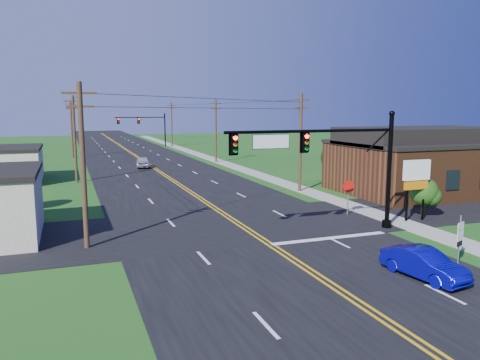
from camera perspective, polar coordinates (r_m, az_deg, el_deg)
name	(u,v)px	position (r m, az deg, el deg)	size (l,w,h in m)	color
ground	(334,290)	(20.60, 11.39, -13.07)	(260.00, 260.00, 0.00)	#174E16
road_main	(146,163)	(67.43, -11.43, 2.00)	(16.00, 220.00, 0.04)	black
road_cross	(237,225)	(30.95, -0.36, -5.49)	(70.00, 10.00, 0.04)	black
sidewalk	(240,168)	(60.39, -0.04, 1.44)	(2.00, 160.00, 0.08)	gray
signal_mast_main	(328,157)	(28.40, 10.69, 2.79)	(11.30, 0.60, 7.48)	black
signal_mast_far	(144,125)	(97.38, -11.68, 6.63)	(10.98, 0.60, 7.48)	black
brick_building	(420,167)	(45.95, 21.04, 1.52)	(14.20, 11.20, 4.70)	#552F18
utility_pole_left_a	(83,163)	(26.39, -18.60, 1.99)	(1.80, 0.28, 9.00)	#382719
utility_pole_left_b	(75,137)	(51.31, -19.51, 4.93)	(1.80, 0.28, 9.00)	#382719
utility_pole_left_c	(72,128)	(78.28, -19.84, 6.00)	(1.80, 0.28, 9.00)	#382719
utility_pole_right_a	(300,141)	(43.24, 7.38, 4.76)	(1.80, 0.28, 9.00)	#382719
utility_pole_right_b	(216,130)	(67.33, -2.97, 6.16)	(1.80, 0.28, 9.00)	#382719
utility_pole_right_c	(172,124)	(96.37, -8.33, 6.81)	(1.80, 0.28, 9.00)	#382719
tree_right_back	(335,157)	(49.95, 11.52, 2.72)	(3.00, 3.00, 4.10)	#382719
shrub_corner	(424,192)	(35.12, 21.50, -1.36)	(2.00, 2.00, 2.86)	#382719
tree_left	(16,182)	(38.79, -25.65, -0.25)	(2.40, 2.40, 3.37)	#382719
blue_car	(424,264)	(22.84, 21.49, -9.55)	(1.41, 4.04, 1.33)	#070692
distant_car	(143,162)	(62.49, -11.76, 2.15)	(1.75, 4.34, 1.48)	silver
route_sign	(460,236)	(25.31, 25.24, -6.22)	(0.59, 0.25, 2.47)	slate
stop_sign	(348,190)	(34.36, 13.08, -1.19)	(0.90, 0.22, 2.56)	slate
pylon_sign	(416,177)	(33.65, 20.71, 0.37)	(2.04, 0.29, 4.20)	black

